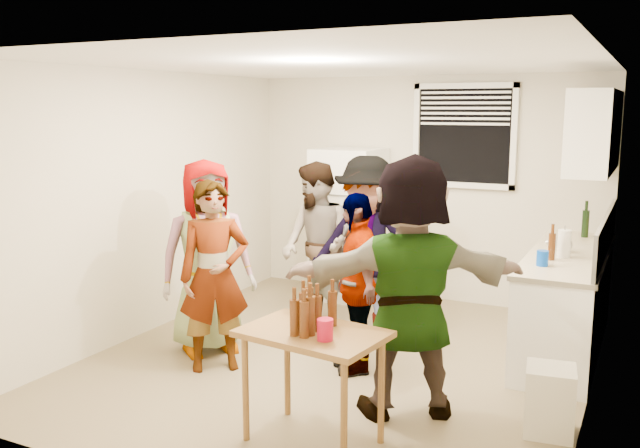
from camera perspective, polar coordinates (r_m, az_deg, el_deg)
The scene contains 23 objects.
room at distance 5.95m, azimuth 1.56°, elevation -11.44°, with size 4.00×4.50×2.50m, color beige, non-canonical shape.
window at distance 7.49m, azimuth 12.02°, elevation 7.26°, with size 1.12×0.10×1.06m, color white, non-canonical shape.
refrigerator at distance 7.68m, azimuth 2.43°, elevation 0.02°, with size 0.70×0.70×1.70m, color white.
counter_lower at distance 6.45m, azimuth 20.01°, elevation -6.32°, with size 0.60×2.20×0.86m, color white.
countertop at distance 6.35m, azimuth 20.24°, elevation -2.41°, with size 0.64×2.22×0.04m, color beige.
backsplash at distance 6.29m, azimuth 22.93°, elevation -0.83°, with size 0.03×2.20×0.36m, color #ACA89E.
upper_cabinets at distance 6.41m, azimuth 22.18°, elevation 7.25°, with size 0.34×1.60×0.70m, color white.
kettle at distance 6.32m, azimuth 19.77°, elevation -2.25°, with size 0.21×0.18×0.18m, color silver, non-canonical shape.
paper_towel at distance 6.10m, azimuth 19.80°, elevation -2.66°, with size 0.11×0.11×0.24m, color white.
wine_bottle at distance 7.12m, azimuth 21.38°, elevation -1.03°, with size 0.07×0.07×0.27m, color black.
beer_bottle_counter at distance 5.97m, azimuth 18.87°, elevation -2.88°, with size 0.06×0.06×0.23m, color #47230C.
blue_cup at distance 5.72m, azimuth 18.19°, elevation -3.36°, with size 0.09×0.09×0.13m, color #0740BC.
picture_frame at distance 6.95m, azimuth 22.70°, elevation -0.70°, with size 0.02×0.19×0.16m, color #F5E760.
trash_bin at distance 4.89m, azimuth 18.78°, elevation -13.70°, with size 0.31×0.31×0.46m, color silver.
serving_table at distance 4.66m, azimuth -0.58°, elevation -17.79°, with size 0.89×0.59×0.75m, color brown, non-canonical shape.
beer_bottle_table at distance 4.28m, azimuth -0.84°, elevation -9.34°, with size 0.06×0.06×0.25m, color #47230C.
red_cup at distance 4.19m, azimuth 0.44°, elevation -9.74°, with size 0.10×0.10×0.13m, color #AD0C29.
guest_grey at distance 6.29m, azimuth -9.26°, elevation -10.36°, with size 0.84×1.71×0.55m, color gray.
guest_stripe at distance 5.87m, azimuth -8.68°, elevation -11.85°, with size 0.58×1.58×0.38m, color #141933.
guest_back_left at distance 6.81m, azimuth -0.31°, elevation -8.64°, with size 0.80×1.64×0.62m, color brown.
guest_back_right at distance 6.61m, azimuth 3.90°, elevation -9.24°, with size 1.11×1.71×0.64m, color #3C3C41.
guest_black at distance 5.79m, azimuth 3.02°, elevation -12.08°, with size 0.87×1.49×0.36m, color black.
guest_orange at distance 5.08m, azimuth 7.31°, elevation -15.41°, with size 1.72×1.85×0.55m, color #E38942.
Camera 1 is at (2.33, -5.03, 2.16)m, focal length 38.00 mm.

